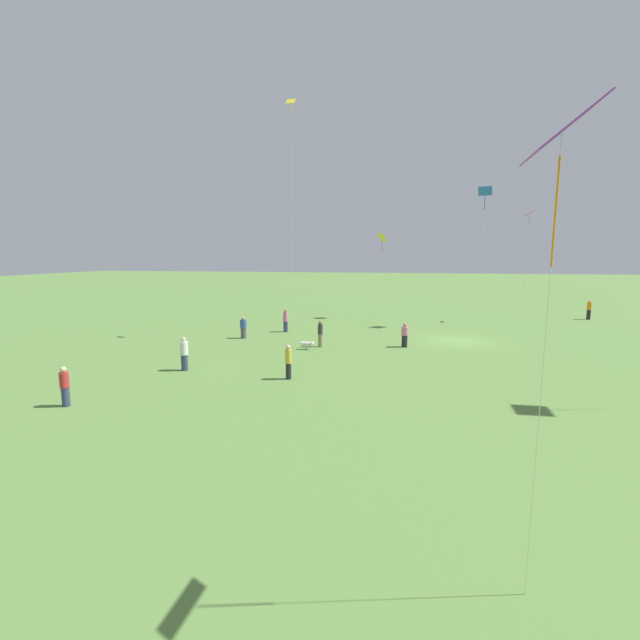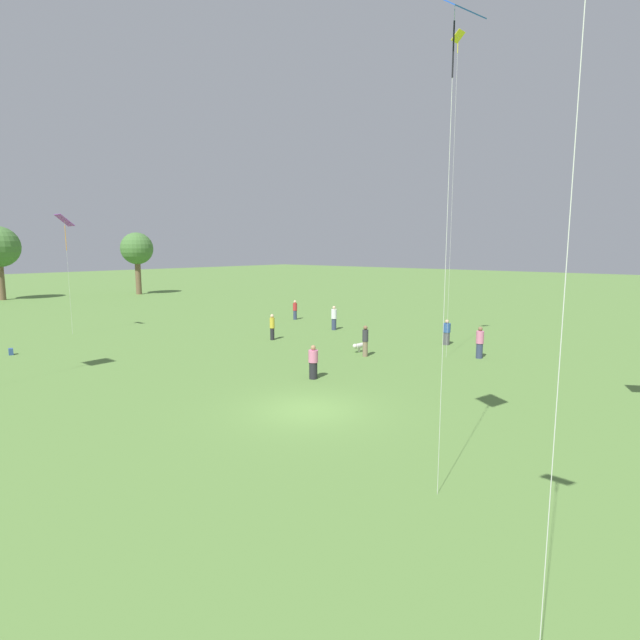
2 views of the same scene
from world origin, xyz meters
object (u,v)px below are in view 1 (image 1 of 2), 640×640
Objects in this scene: kite_3 at (485,195)px; kite_4 at (561,144)px; person_0 at (405,336)px; person_5 at (288,362)px; person_1 at (243,328)px; kite_2 at (382,240)px; person_6 at (184,354)px; kite_5 at (291,125)px; kite_1 at (529,219)px; person_2 at (589,310)px; dog_0 at (308,344)px; person_7 at (65,386)px; person_4 at (286,321)px; person_3 at (320,334)px.

kite_4 is (4.30, 30.93, -3.21)m from kite_3.
person_5 reaches higher than person_0.
person_5 is (5.74, 8.72, 0.10)m from person_0.
person_1 is 17.07m from kite_2.
person_5 is at bearing -100.96° from kite_4.
person_6 is at bearing 102.79° from kite_3.
person_0 is 1.00× the size of person_1.
kite_5 is (2.66, -11.34, 14.42)m from person_5.
kite_5 is (19.27, 10.91, 5.94)m from kite_1.
kite_1 is at bearing 85.80° from person_1.
person_0 is 0.93× the size of person_5.
person_2 is 40.78m from kite_4.
person_1 is (11.75, -0.93, -0.00)m from person_0.
kite_5 is 20.18× the size of dog_0.
person_7 is (31.15, 30.07, -0.12)m from person_2.
person_2 is 16.24m from kite_3.
person_4 is (-2.38, -3.19, 0.10)m from person_1.
person_4 is at bearing 77.52° from kite_3.
person_5 is 23.35m from kite_2.
person_4 is at bearing -161.58° from person_3.
dog_0 is at bearing -92.51° from person_7.
dog_0 is at bearing 104.95° from person_2.
person_6 is 8.24m from dog_0.
kite_3 reaches higher than person_7.
person_7 is 0.20× the size of kite_2.
kite_5 reaches higher than person_2.
kite_3 is (-11.89, -10.71, 10.13)m from person_3.
dog_0 is (-7.45, -12.19, -0.46)m from person_7.
person_3 is 2.09× the size of dog_0.
person_5 is 1.05× the size of person_7.
person_6 is 6.33m from person_7.
kite_5 is at bearing -153.02° from dog_0.
kite_4 is at bearing 2.37° from person_3.
person_0 is at bearing -101.78° from person_4.
person_4 is at bearing 154.84° from kite_2.
person_0 is 0.91× the size of person_4.
person_2 is 37.76m from person_6.
kite_3 is (-8.55, 3.65, 3.46)m from kite_2.
kite_5 reaches higher than person_4.
dog_0 is (-5.51, 2.90, -0.41)m from person_1.
kite_4 is 0.49× the size of kite_5.
kite_2 reaches higher than person_5.
person_0 reaches higher than dog_0.
person_0 is 0.09× the size of kite_5.
kite_4 reaches higher than person_6.
kite_5 is (-0.98, 1.50, 14.42)m from person_4.
person_1 is 6.24m from dog_0.
person_7 is 18.58m from kite_4.
person_5 is at bearing -27.87° from kite_5.
kite_2 is 0.70× the size of kite_3.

